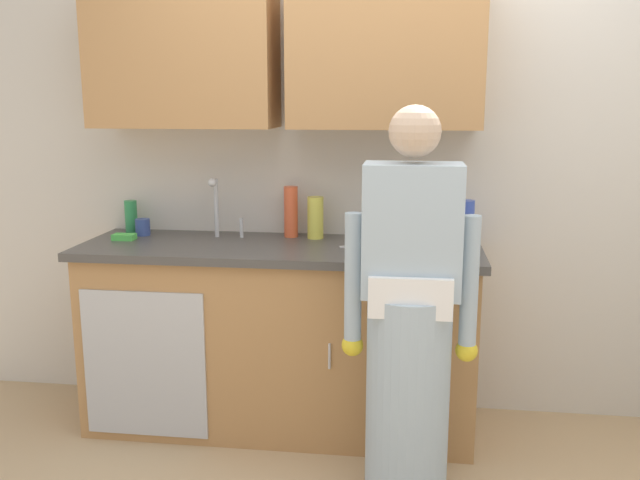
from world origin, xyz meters
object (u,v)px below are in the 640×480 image
object	(u,v)px
cup_by_sink	(143,227)
knife_on_counter	(364,246)
sponge	(124,237)
sink	(217,245)
bottle_dish_liquid	(131,216)
bottle_soap	(406,219)
person_at_sink	(409,340)
bottle_water_short	(315,218)
bottle_water_tall	(291,212)
bottle_cleaner_spray	(466,222)

from	to	relation	value
cup_by_sink	knife_on_counter	size ratio (longest dim) A/B	0.36
cup_by_sink	sponge	world-z (taller)	cup_by_sink
sink	bottle_dish_liquid	bearing A→B (deg)	158.46
bottle_soap	knife_on_counter	xyz separation A→B (m)	(-0.20, -0.22, -0.10)
person_at_sink	sponge	world-z (taller)	person_at_sink
sink	bottle_water_short	bearing A→B (deg)	19.97
bottle_dish_liquid	bottle_water_short	world-z (taller)	bottle_water_short
sink	bottle_water_short	distance (m)	0.52
bottle_soap	bottle_dish_liquid	distance (m)	1.46
sponge	person_at_sink	bearing A→B (deg)	-22.55
sink	bottle_water_tall	xyz separation A→B (m)	(0.34, 0.19, 0.15)
bottle_water_short	sponge	size ratio (longest dim) A/B	1.95
bottle_water_short	cup_by_sink	xyz separation A→B (m)	(-0.91, -0.04, -0.06)
sink	bottle_water_tall	distance (m)	0.42
person_at_sink	cup_by_sink	distance (m)	1.60
person_at_sink	bottle_dish_liquid	world-z (taller)	person_at_sink
cup_by_sink	sink	bearing A→B (deg)	-16.71
sink	sponge	size ratio (longest dim) A/B	4.55
person_at_sink	bottle_dish_liquid	bearing A→B (deg)	151.59
bottle_water_tall	cup_by_sink	bearing A→B (deg)	-175.35
bottle_dish_liquid	sink	bearing A→B (deg)	-21.54
bottle_water_tall	bottle_water_short	size ratio (longest dim) A/B	1.22
bottle_cleaner_spray	cup_by_sink	xyz separation A→B (m)	(-1.66, -0.02, -0.06)
person_at_sink	cup_by_sink	world-z (taller)	person_at_sink
person_at_sink	sponge	bearing A→B (deg)	157.45
bottle_soap	bottle_water_short	world-z (taller)	bottle_water_short
sink	person_at_sink	bearing A→B (deg)	-31.87
person_at_sink	bottle_soap	xyz separation A→B (m)	(-0.03, 0.82, 0.35)
cup_by_sink	knife_on_counter	bearing A→B (deg)	-6.16
bottle_water_tall	knife_on_counter	size ratio (longest dim) A/B	1.09
bottle_water_short	sponge	xyz separation A→B (m)	(-0.96, -0.17, -0.09)
knife_on_counter	cup_by_sink	bearing A→B (deg)	-25.45
bottle_cleaner_spray	bottle_water_short	world-z (taller)	same
bottle_dish_liquid	sponge	world-z (taller)	bottle_dish_liquid
bottle_dish_liquid	knife_on_counter	size ratio (longest dim) A/B	0.71
bottle_dish_liquid	cup_by_sink	xyz separation A→B (m)	(0.09, -0.08, -0.04)
person_at_sink	bottle_cleaner_spray	distance (m)	0.87
bottle_cleaner_spray	knife_on_counter	distance (m)	0.53
sink	person_at_sink	distance (m)	1.15
cup_by_sink	knife_on_counter	distance (m)	1.17
bottle_water_tall	sink	bearing A→B (deg)	-150.40
bottle_cleaner_spray	sponge	xyz separation A→B (m)	(-1.71, -0.15, -0.09)
knife_on_counter	sponge	world-z (taller)	sponge
bottle_soap	cup_by_sink	distance (m)	1.37
bottle_cleaner_spray	sink	bearing A→B (deg)	-172.88
bottle_cleaner_spray	cup_by_sink	bearing A→B (deg)	-179.23
sink	sponge	xyz separation A→B (m)	(-0.48, 0.00, 0.03)
cup_by_sink	sponge	distance (m)	0.14
bottle_soap	cup_by_sink	bearing A→B (deg)	-176.18
bottle_water_short	bottle_soap	bearing A→B (deg)	6.27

